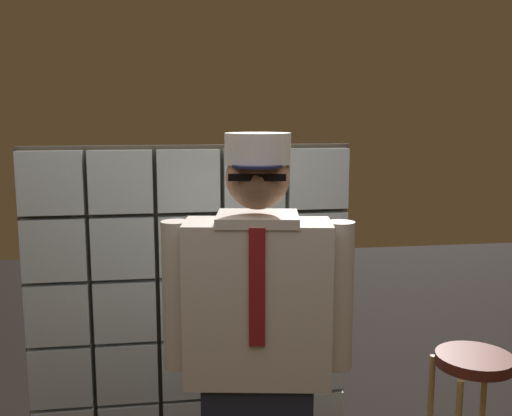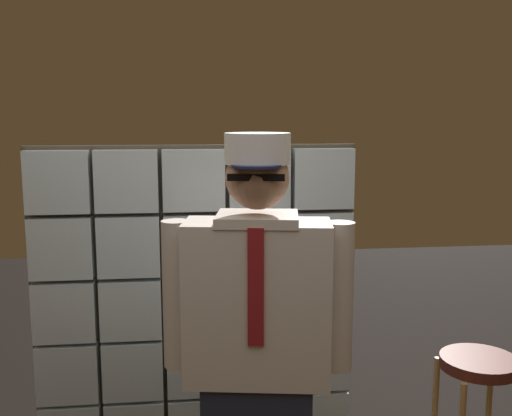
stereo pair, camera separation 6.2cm
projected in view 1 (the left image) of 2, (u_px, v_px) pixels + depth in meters
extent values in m
cube|color=silver|center=(61.00, 376.00, 3.06)|extent=(0.31, 0.08, 0.31)
cube|color=silver|center=(128.00, 372.00, 3.11)|extent=(0.31, 0.08, 0.31)
cube|color=silver|center=(192.00, 368.00, 3.16)|extent=(0.31, 0.08, 0.31)
cube|color=silver|center=(254.00, 364.00, 3.21)|extent=(0.31, 0.08, 0.31)
cube|color=silver|center=(315.00, 361.00, 3.25)|extent=(0.31, 0.08, 0.31)
cube|color=silver|center=(58.00, 314.00, 3.01)|extent=(0.31, 0.08, 0.31)
cube|color=silver|center=(126.00, 311.00, 3.06)|extent=(0.31, 0.08, 0.31)
cube|color=silver|center=(191.00, 308.00, 3.10)|extent=(0.31, 0.08, 0.31)
cube|color=silver|center=(254.00, 305.00, 3.15)|extent=(0.31, 0.08, 0.31)
cube|color=silver|center=(316.00, 302.00, 3.20)|extent=(0.31, 0.08, 0.31)
cube|color=silver|center=(54.00, 250.00, 2.95)|extent=(0.31, 0.08, 0.31)
cube|color=silver|center=(123.00, 247.00, 3.00)|extent=(0.31, 0.08, 0.31)
cube|color=silver|center=(190.00, 245.00, 3.05)|extent=(0.31, 0.08, 0.31)
cube|color=silver|center=(254.00, 243.00, 3.10)|extent=(0.31, 0.08, 0.31)
cube|color=silver|center=(317.00, 241.00, 3.15)|extent=(0.31, 0.08, 0.31)
cube|color=silver|center=(51.00, 183.00, 2.90)|extent=(0.31, 0.08, 0.31)
cube|color=silver|center=(121.00, 182.00, 2.95)|extent=(0.31, 0.08, 0.31)
cube|color=silver|center=(189.00, 181.00, 3.00)|extent=(0.31, 0.08, 0.31)
cube|color=silver|center=(254.00, 179.00, 3.05)|extent=(0.31, 0.08, 0.31)
cube|color=silver|center=(318.00, 178.00, 3.10)|extent=(0.31, 0.08, 0.31)
cube|color=#4C4438|center=(190.00, 305.00, 3.16)|extent=(1.69, 0.02, 1.69)
cube|color=silver|center=(258.00, 302.00, 2.18)|extent=(0.56, 0.31, 0.60)
cube|color=maroon|center=(257.00, 288.00, 2.05)|extent=(0.06, 0.02, 0.42)
cube|color=silver|center=(258.00, 219.00, 2.13)|extent=(0.33, 0.29, 0.04)
sphere|color=#A87A5B|center=(258.00, 177.00, 2.11)|extent=(0.23, 0.23, 0.23)
ellipsoid|color=black|center=(257.00, 191.00, 2.06)|extent=(0.16, 0.10, 0.10)
cube|color=black|center=(257.00, 177.00, 2.00)|extent=(0.19, 0.04, 0.02)
cylinder|color=#191E47|center=(257.00, 166.00, 2.02)|extent=(0.20, 0.20, 0.01)
cylinder|color=white|center=(258.00, 148.00, 2.09)|extent=(0.23, 0.23, 0.11)
cylinder|color=silver|center=(339.00, 296.00, 2.17)|extent=(0.12, 0.12, 0.55)
cylinder|color=silver|center=(177.00, 295.00, 2.18)|extent=(0.12, 0.12, 0.55)
cylinder|color=#592319|center=(474.00, 360.00, 2.64)|extent=(0.34, 0.34, 0.05)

